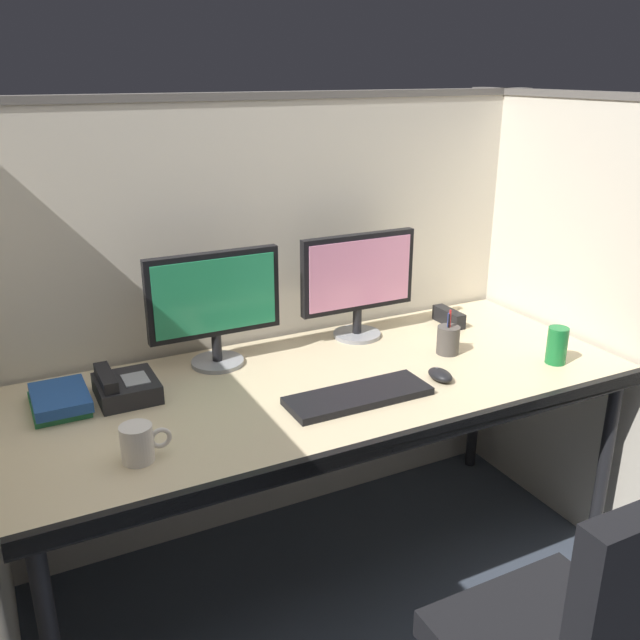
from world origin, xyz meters
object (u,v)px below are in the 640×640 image
computer_mouse (440,375)px  desk_phone (125,387)px  book_stack (60,400)px  pen_cup (448,340)px  monitor_right (358,279)px  monitor_left (214,301)px  desk (329,396)px  red_stapler (449,317)px  soda_can (557,345)px  keyboard_main (358,396)px  coffee_mug (138,443)px

computer_mouse → desk_phone: desk_phone is taller
book_stack → pen_cup: bearing=-7.8°
monitor_right → book_stack: (-1.02, -0.10, -0.19)m
monitor_left → desk: bearing=-46.4°
red_stapler → book_stack: size_ratio=0.68×
desk → soda_can: soda_can is taller
keyboard_main → pen_cup: 0.47m
desk_phone → book_stack: (-0.18, 0.01, -0.01)m
pen_cup → monitor_right: bearing=125.8°
red_stapler → coffee_mug: coffee_mug is taller
desk → monitor_left: size_ratio=4.42×
desk → keyboard_main: size_ratio=4.42×
monitor_left → monitor_right: size_ratio=1.00×
monitor_left → coffee_mug: (-0.36, -0.47, -0.17)m
desk_phone → soda_can: (1.31, -0.38, 0.03)m
monitor_right → pen_cup: (0.20, -0.27, -0.17)m
desk_phone → monitor_left: bearing=18.7°
monitor_right → coffee_mug: monitor_right is taller
desk_phone → pen_cup: bearing=-8.4°
desk_phone → red_stapler: 1.22m
desk → book_stack: bearing=166.5°
desk_phone → soda_can: size_ratio=1.56×
desk → computer_mouse: (0.31, -0.15, 0.07)m
soda_can → pen_cup: pen_cup is taller
keyboard_main → red_stapler: bearing=32.5°
computer_mouse → desk_phone: (-0.89, 0.32, 0.02)m
pen_cup → desk: bearing=-178.0°
desk → keyboard_main: 0.16m
desk → monitor_left: (-0.26, 0.28, 0.27)m
computer_mouse → book_stack: size_ratio=0.43×
keyboard_main → desk_phone: size_ratio=2.26×
desk → computer_mouse: bearing=-25.4°
monitor_right → pen_cup: size_ratio=2.75×
keyboard_main → book_stack: size_ratio=1.94×
desk_phone → red_stapler: desk_phone is taller
monitor_right → computer_mouse: size_ratio=4.48×
pen_cup → coffee_mug: (-1.08, -0.21, -0.00)m
desk → desk_phone: size_ratio=10.00×
coffee_mug → book_stack: coffee_mug is taller
monitor_right → computer_mouse: bearing=-84.0°
desk → red_stapler: bearing=21.0°
monitor_left → pen_cup: (0.72, -0.26, -0.17)m
coffee_mug → book_stack: bearing=110.0°
desk → soda_can: 0.76m
monitor_left → book_stack: size_ratio=1.94×
desk → soda_can: size_ratio=15.57×
monitor_right → computer_mouse: monitor_right is taller
monitor_left → desk_phone: (-0.32, -0.11, -0.18)m
computer_mouse → coffee_mug: coffee_mug is taller
monitor_right → desk_phone: monitor_right is taller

